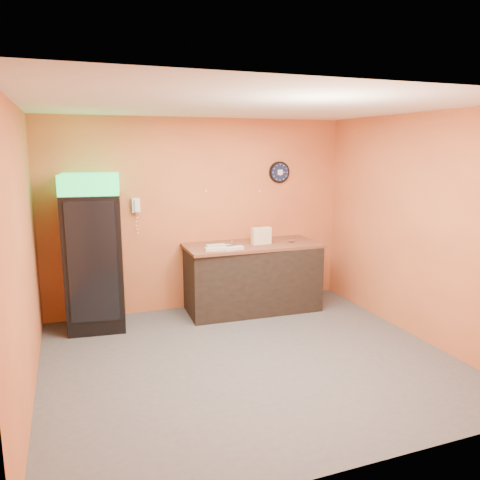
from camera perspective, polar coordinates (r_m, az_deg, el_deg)
name	(u,v)px	position (r m, az deg, el deg)	size (l,w,h in m)	color
floor	(249,359)	(5.51, 1.08, -14.33)	(4.50, 4.50, 0.00)	#47474C
back_wall	(200,215)	(6.94, -4.91, 3.08)	(4.50, 0.02, 2.80)	orange
left_wall	(22,255)	(4.75, -25.05, -1.70)	(0.02, 4.00, 2.80)	orange
right_wall	(417,227)	(6.24, 20.77, 1.48)	(0.02, 4.00, 2.80)	orange
ceiling	(250,105)	(4.99, 1.20, 16.09)	(4.50, 4.00, 0.02)	white
beverage_cooler	(95,255)	(6.39, -17.27, -1.73)	(0.79, 0.80, 2.05)	black
prep_counter	(252,278)	(6.94, 1.47, -4.66)	(1.91, 0.85, 0.96)	black
wall_clock	(279,172)	(7.29, 4.82, 8.24)	(0.33, 0.06, 0.33)	black
wall_phone	(136,205)	(6.68, -12.58, 4.14)	(0.11, 0.10, 0.20)	white
butcher_paper	(252,245)	(6.83, 1.49, -0.64)	(1.96, 0.88, 0.04)	brown
sub_roll_stack	(261,236)	(6.79, 2.62, 0.50)	(0.29, 0.11, 0.24)	#F5E2BE
wrapped_sandwich_left	(216,249)	(6.38, -2.97, -1.11)	(0.29, 0.11, 0.04)	silver
wrapped_sandwich_mid	(234,248)	(6.43, -0.79, -1.01)	(0.28, 0.11, 0.04)	silver
wrapped_sandwich_right	(216,246)	(6.59, -2.94, -0.72)	(0.28, 0.11, 0.04)	silver
kitchen_tool	(232,243)	(6.73, -0.98, -0.38)	(0.06, 0.06, 0.06)	silver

